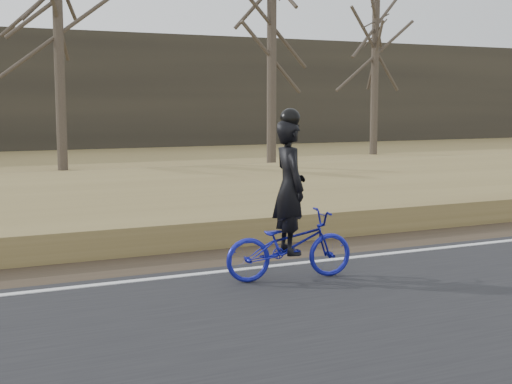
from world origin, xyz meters
name	(u,v)px	position (x,y,z in m)	size (l,w,h in m)	color
cyclist	(290,225)	(3.89, -0.54, 0.79)	(1.79, 0.82, 2.25)	#161A9C
bare_tree_center	(58,37)	(4.02, 17.00, 4.62)	(0.36, 0.36, 9.25)	brown
bare_tree_right	(272,56)	(11.57, 15.60, 4.11)	(0.36, 0.36, 8.21)	brown
bare_tree_far_right	(375,59)	(18.44, 18.86, 4.34)	(0.36, 0.36, 8.67)	brown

